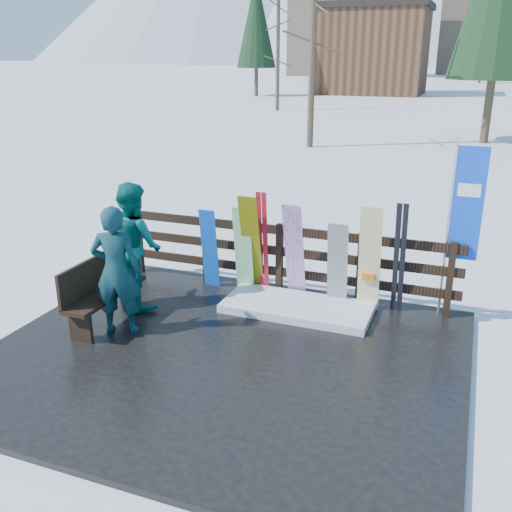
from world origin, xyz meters
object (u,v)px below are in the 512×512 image
at_px(snowboard_0, 210,249).
at_px(snowboard_4, 337,265).
at_px(person_front, 116,271).
at_px(person_back, 134,245).
at_px(snowboard_2, 251,245).
at_px(snowboard_1, 243,250).
at_px(snowboard_5, 370,260).
at_px(bench, 101,289).
at_px(rental_flag, 463,211).
at_px(snowboard_3, 294,252).

distance_m(snowboard_0, snowboard_4, 2.12).
relative_size(snowboard_4, person_front, 0.74).
xyz_separation_m(person_front, person_back, (-0.29, 0.90, 0.05)).
bearing_deg(snowboard_4, snowboard_2, 180.00).
bearing_deg(snowboard_0, snowboard_4, -0.00).
distance_m(snowboard_1, person_front, 2.20).
xyz_separation_m(snowboard_2, snowboard_5, (1.86, -0.00, -0.01)).
height_order(bench, snowboard_1, snowboard_1).
bearing_deg(rental_flag, snowboard_1, -175.16).
bearing_deg(snowboard_0, snowboard_3, 0.00).
bearing_deg(rental_flag, person_front, -152.84).
distance_m(bench, snowboard_4, 3.47).
bearing_deg(person_front, snowboard_2, -141.31).
distance_m(snowboard_3, person_front, 2.71).
relative_size(snowboard_5, person_back, 0.86).
relative_size(snowboard_3, person_front, 0.91).
xyz_separation_m(snowboard_1, person_back, (-1.36, -1.01, 0.24)).
height_order(snowboard_3, person_back, person_back).
bearing_deg(snowboard_3, bench, -142.96).
bearing_deg(bench, snowboard_0, 63.39).
bearing_deg(snowboard_1, snowboard_0, -180.00).
height_order(bench, person_front, person_front).
distance_m(snowboard_0, person_front, 1.98).
distance_m(snowboard_4, rental_flag, 1.93).
xyz_separation_m(snowboard_1, person_front, (-1.07, -1.91, 0.19)).
bearing_deg(snowboard_3, rental_flag, 6.57).
bearing_deg(snowboard_2, person_front, -122.17).
height_order(snowboard_2, person_back, person_back).
xyz_separation_m(snowboard_1, snowboard_4, (1.52, -0.00, -0.05)).
bearing_deg(person_front, snowboard_1, -138.30).
bearing_deg(person_front, snowboard_0, -122.98).
bearing_deg(person_back, snowboard_3, -125.63).
relative_size(snowboard_2, snowboard_4, 1.26).
height_order(snowboard_0, rental_flag, rental_flag).
xyz_separation_m(snowboard_2, snowboard_4, (1.39, -0.00, -0.16)).
bearing_deg(snowboard_3, snowboard_4, -0.00).
height_order(snowboard_0, snowboard_1, snowboard_1).
relative_size(bench, person_front, 0.83).
xyz_separation_m(snowboard_5, person_back, (-3.35, -1.01, 0.14)).
bearing_deg(snowboard_2, snowboard_4, -0.00).
bearing_deg(snowboard_2, snowboard_1, 180.00).
xyz_separation_m(snowboard_1, rental_flag, (3.19, 0.27, 0.89)).
relative_size(snowboard_1, snowboard_2, 0.86).
bearing_deg(person_back, bench, 110.78).
height_order(bench, person_back, person_back).
relative_size(bench, snowboard_1, 1.04).
bearing_deg(snowboard_1, rental_flag, 4.84).
bearing_deg(snowboard_2, snowboard_0, 180.00).
xyz_separation_m(snowboard_5, person_front, (-3.06, -1.91, 0.09)).
height_order(bench, snowboard_5, snowboard_5).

